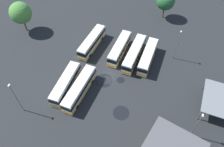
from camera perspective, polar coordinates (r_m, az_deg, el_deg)
ground_plane at (r=55.89m, az=-0.78°, el=-0.20°), size 95.21×95.21×0.00m
bus_row0_slot0 at (r=61.60m, az=-5.17°, el=8.07°), size 12.29×4.24×3.55m
bus_row0_slot2 at (r=59.56m, az=1.98°, el=6.46°), size 11.81×3.77×3.55m
bus_row0_slot3 at (r=58.41m, az=5.75°, el=5.09°), size 12.77×3.95×3.55m
bus_row0_slot4 at (r=58.13m, az=9.21°, el=4.31°), size 11.69×3.51×3.55m
bus_row1_slot0 at (r=52.82m, az=-11.78°, el=-2.57°), size 11.67×3.06×3.55m
bus_row1_slot1 at (r=51.40m, az=-8.31°, el=-3.87°), size 12.59×4.02×3.55m
maintenance_shelter at (r=52.76m, az=26.07°, el=-6.02°), size 9.84×8.04×3.52m
lamp_post_far_corner at (r=49.71m, az=-23.38°, el=-5.66°), size 0.56×0.28×9.33m
lamp_post_by_building at (r=46.04m, az=20.91°, el=-12.23°), size 0.56×0.28×8.36m
lamp_post_near_entrance at (r=58.43m, az=16.39°, el=7.20°), size 0.56×0.28×9.15m
tree_north_edge at (r=69.28m, az=-22.42°, el=14.18°), size 6.15×6.15×9.23m
tree_east_edge at (r=71.83m, az=13.62°, el=17.62°), size 5.53×5.53×8.54m
puddle_centre_drain at (r=49.68m, az=2.36°, el=-10.07°), size 3.67×3.67×0.01m
puddle_near_shelter at (r=54.68m, az=-2.09°, el=-1.80°), size 4.32×4.32×0.01m
puddle_back_corner at (r=54.76m, az=2.21°, el=-1.70°), size 2.02×2.02×0.01m
puddle_front_lane at (r=53.35m, az=-15.09°, el=-6.32°), size 1.94×1.94×0.01m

